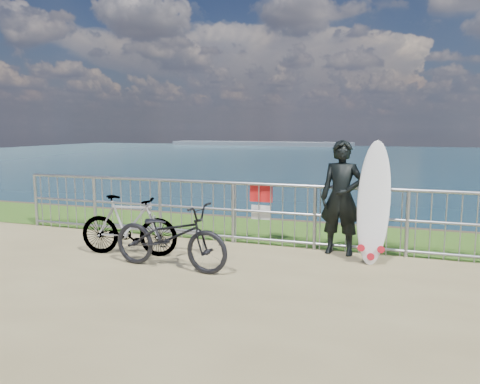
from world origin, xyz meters
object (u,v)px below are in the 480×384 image
at_px(surfboard, 373,207).
at_px(bicycle_far, 129,225).
at_px(surfer, 341,198).
at_px(bicycle_near, 170,236).

xyz_separation_m(surfboard, bicycle_far, (-3.82, -0.88, -0.38)).
height_order(surfboard, bicycle_far, surfboard).
bearing_deg(bicycle_far, surfer, -78.33).
bearing_deg(surfer, bicycle_far, -155.28).
bearing_deg(bicycle_near, bicycle_far, 70.49).
xyz_separation_m(surfboard, bicycle_near, (-2.82, -1.33, -0.38)).
bearing_deg(bicycle_far, bicycle_near, -122.89).
bearing_deg(surfer, bicycle_near, -139.70).
bearing_deg(surfboard, bicycle_near, -154.85).
height_order(surfer, surfboard, surfboard).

